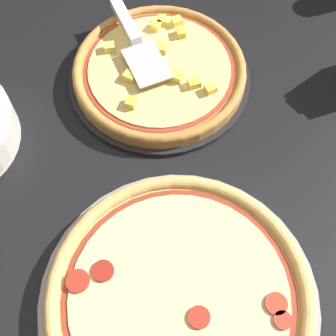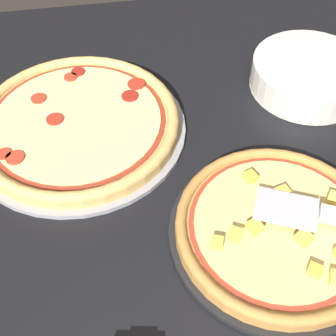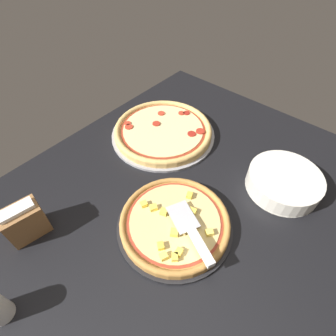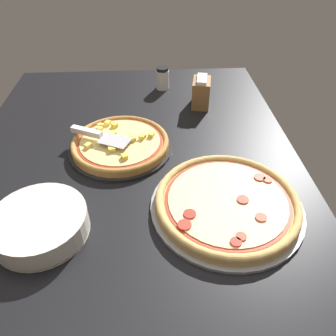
{
  "view_description": "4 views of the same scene",
  "coord_description": "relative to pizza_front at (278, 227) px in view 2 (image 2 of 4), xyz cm",
  "views": [
    {
      "loc": [
        38.04,
        36.35,
        72.69
      ],
      "look_at": [
        9.94,
        11.38,
        3.0
      ],
      "focal_mm": 50.0,
      "sensor_mm": 36.0,
      "label": 1
    },
    {
      "loc": [
        -43.34,
        20.28,
        66.24
      ],
      "look_at": [
        9.94,
        11.38,
        3.0
      ],
      "focal_mm": 50.0,
      "sensor_mm": 36.0,
      "label": 2
    },
    {
      "loc": [
        -37.51,
        -29.32,
        72.12
      ],
      "look_at": [
        9.94,
        11.38,
        3.0
      ],
      "focal_mm": 28.0,
      "sensor_mm": 36.0,
      "label": 3
    },
    {
      "loc": [
        87.84,
        6.83,
        67.34
      ],
      "look_at": [
        9.94,
        11.38,
        3.0
      ],
      "focal_mm": 35.0,
      "sensor_mm": 36.0,
      "label": 4
    }
  ],
  "objects": [
    {
      "name": "pizza_pan_back",
      "position": [
        30.02,
        31.11,
        -2.07
      ],
      "size": [
        42.66,
        42.66,
        1.0
      ],
      "primitive_type": "cylinder",
      "color": "#939399",
      "rests_on": "ground_plane"
    },
    {
      "name": "pizza_front",
      "position": [
        0.0,
        0.0,
        0.0
      ],
      "size": [
        33.38,
        33.38,
        3.77
      ],
      "color": "#B77F3D",
      "rests_on": "pizza_pan_front"
    },
    {
      "name": "pizza_back",
      "position": [
        30.03,
        31.11,
        -0.02
      ],
      "size": [
        40.11,
        40.11,
        3.09
      ],
      "color": "#DBAD60",
      "rests_on": "pizza_pan_back"
    },
    {
      "name": "plate_stack",
      "position": [
        35.74,
        -18.46,
        0.58
      ],
      "size": [
        24.52,
        24.52,
        6.3
      ],
      "color": "silver",
      "rests_on": "ground_plane"
    },
    {
      "name": "ground_plane",
      "position": [
        5.08,
        4.19,
        -4.37
      ],
      "size": [
        145.16,
        112.04,
        3.6
      ],
      "primitive_type": "cube",
      "color": "black"
    },
    {
      "name": "pizza_pan_front",
      "position": [
        0.03,
        0.01,
        -2.07
      ],
      "size": [
        35.51,
        35.51,
        1.0
      ],
      "primitive_type": "cylinder",
      "color": "black",
      "rests_on": "ground_plane"
    }
  ]
}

